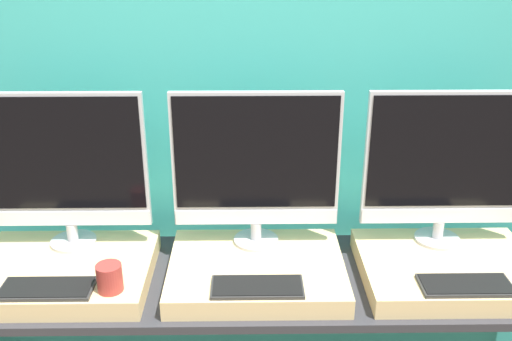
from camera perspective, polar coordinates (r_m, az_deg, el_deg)
wall_back at (r=2.19m, az=-0.09°, el=6.19°), size 8.00×0.04×2.60m
workbench at (r=2.12m, az=0.05°, el=-12.11°), size 2.47×0.58×0.79m
wooden_riser_left at (r=2.14m, az=-18.69°, el=-9.59°), size 0.61×0.47×0.07m
monitor_left at (r=2.11m, az=-18.77°, el=0.47°), size 0.59×0.17×0.57m
keyboard_left at (r=1.99m, az=-20.19°, el=-11.02°), size 0.30×0.13×0.01m
mug at (r=1.91m, az=-14.43°, el=-10.35°), size 0.08×0.08×0.09m
wooden_riser_center at (r=2.04m, az=0.06°, el=-9.97°), size 0.61×0.47×0.07m
monitor_center at (r=2.01m, az=0.00°, el=0.60°), size 0.59×0.17×0.57m
keyboard_center at (r=1.88m, az=0.14°, el=-11.55°), size 0.30×0.13×0.01m
wooden_riser_right at (r=2.16m, az=18.64°, el=-9.31°), size 0.61×0.47×0.07m
monitor_right at (r=2.13m, az=18.61°, el=0.67°), size 0.59×0.17×0.57m
keyboard_right at (r=2.01m, az=20.25°, el=-10.70°), size 0.30×0.13×0.01m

